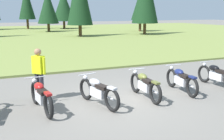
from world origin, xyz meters
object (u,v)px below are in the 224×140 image
motorcycle_olive (145,85)px  motorcycle_black (217,75)px  motorcycle_silver (98,91)px  motorcycle_navy (181,80)px  rider_in_hivis_vest (39,71)px  motorcycle_red (41,96)px

motorcycle_olive → motorcycle_black: same height
motorcycle_olive → motorcycle_black: bearing=2.7°
motorcycle_silver → motorcycle_navy: bearing=2.9°
motorcycle_silver → motorcycle_olive: same height
motorcycle_olive → motorcycle_black: size_ratio=1.00×
motorcycle_black → rider_in_hivis_vest: size_ratio=1.26×
motorcycle_navy → motorcycle_red: bearing=179.5°
motorcycle_silver → motorcycle_navy: same height
motorcycle_black → rider_in_hivis_vest: (-6.43, 1.01, 0.51)m
motorcycle_red → rider_in_hivis_vest: rider_in_hivis_vest is taller
rider_in_hivis_vest → motorcycle_olive: bearing=-20.1°
motorcycle_red → motorcycle_black: size_ratio=1.00×
motorcycle_silver → motorcycle_red: bearing=173.0°
motorcycle_silver → rider_in_hivis_vest: size_ratio=1.24×
rider_in_hivis_vest → motorcycle_red: bearing=-97.5°
motorcycle_red → motorcycle_silver: 1.67m
motorcycle_red → motorcycle_navy: size_ratio=1.00×
motorcycle_silver → rider_in_hivis_vest: (-1.52, 1.22, 0.51)m
motorcycle_navy → motorcycle_black: bearing=1.6°
motorcycle_red → motorcycle_navy: (4.87, -0.04, 0.00)m
motorcycle_red → motorcycle_olive: (3.32, -0.15, 0.00)m
motorcycle_olive → rider_in_hivis_vest: bearing=159.9°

